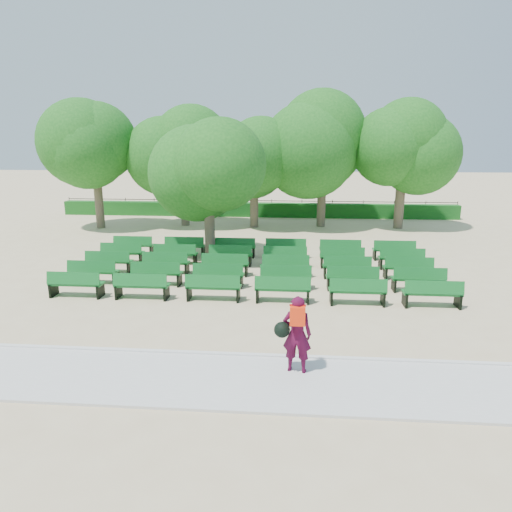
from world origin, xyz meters
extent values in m
plane|color=tan|center=(0.00, 0.00, 0.00)|extent=(120.00, 120.00, 0.00)
cube|color=beige|center=(0.00, -7.40, 0.03)|extent=(30.00, 2.20, 0.06)
cube|color=silver|center=(0.00, -6.25, 0.05)|extent=(30.00, 0.12, 0.10)
cube|color=#16581A|center=(0.00, 14.00, 0.45)|extent=(26.00, 0.70, 0.90)
cube|color=#116323|center=(1.07, 0.40, 0.43)|extent=(1.74, 0.58, 0.06)
cube|color=#116323|center=(1.07, 0.20, 0.67)|extent=(1.72, 0.24, 0.40)
cylinder|color=brown|center=(-0.97, 2.32, 1.41)|extent=(0.42, 0.42, 2.81)
ellipsoid|color=#20651C|center=(-0.97, 2.32, 3.87)|extent=(3.85, 3.85, 3.46)
imported|color=#430924|center=(2.57, -6.89, 0.91)|extent=(0.67, 0.49, 1.70)
cube|color=#FF320D|center=(2.57, -7.08, 1.39)|extent=(0.32, 0.16, 0.40)
sphere|color=black|center=(2.25, -6.94, 1.02)|extent=(0.34, 0.34, 0.34)
camera|label=1|loc=(2.43, -15.86, 4.88)|focal=32.00mm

